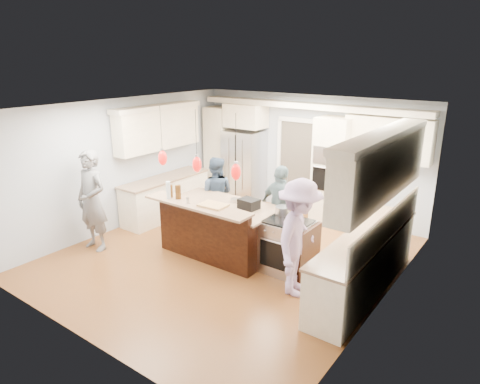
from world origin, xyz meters
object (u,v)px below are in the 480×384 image
object	(u,v)px
kitchen_island	(220,228)
person_far_left	(215,194)
person_bar_end	(92,201)
refrigerator	(244,167)
island_range	(289,247)

from	to	relation	value
kitchen_island	person_far_left	xyz separation A→B (m)	(-0.74, 0.78, 0.30)
kitchen_island	person_bar_end	size ratio (longest dim) A/B	1.10
person_bar_end	person_far_left	bearing A→B (deg)	56.90
refrigerator	person_far_left	xyz separation A→B (m)	(0.56, -1.79, -0.12)
kitchen_island	island_range	bearing A→B (deg)	3.09
refrigerator	person_bar_end	world-z (taller)	person_bar_end
refrigerator	island_range	size ratio (longest dim) A/B	1.96
person_bar_end	person_far_left	world-z (taller)	person_bar_end
refrigerator	person_bar_end	bearing A→B (deg)	-100.54
island_range	refrigerator	bearing A→B (deg)	137.41
refrigerator	island_range	distance (m)	3.71
kitchen_island	person_bar_end	xyz separation A→B (m)	(-2.02, -1.26, 0.47)
refrigerator	kitchen_island	xyz separation A→B (m)	(1.30, -2.57, -0.41)
person_far_left	person_bar_end	bearing A→B (deg)	31.59
refrigerator	kitchen_island	size ratio (longest dim) A/B	0.86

